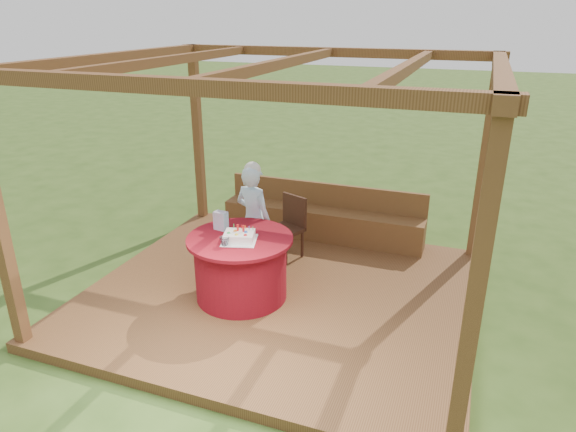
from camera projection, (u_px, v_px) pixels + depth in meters
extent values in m
plane|color=#304D19|center=(281.00, 299.00, 6.30)|extent=(60.00, 60.00, 0.00)
cube|color=brown|center=(281.00, 294.00, 6.28)|extent=(4.50, 4.00, 0.12)
cube|color=brown|center=(474.00, 307.00, 3.45)|extent=(0.12, 0.12, 2.60)
cube|color=brown|center=(198.00, 139.00, 8.11)|extent=(0.12, 0.12, 2.60)
cube|color=brown|center=(483.00, 164.00, 6.73)|extent=(0.12, 0.12, 2.60)
cube|color=brown|center=(183.00, 86.00, 3.64)|extent=(4.50, 0.14, 0.12)
cube|color=brown|center=(330.00, 52.00, 6.92)|extent=(4.50, 0.14, 0.12)
cube|color=brown|center=(110.00, 58.00, 5.98)|extent=(0.14, 4.00, 0.12)
cube|color=brown|center=(501.00, 71.00, 4.59)|extent=(0.14, 4.00, 0.12)
cube|color=brown|center=(171.00, 60.00, 5.71)|extent=(0.10, 3.70, 0.10)
cube|color=brown|center=(280.00, 64.00, 5.28)|extent=(0.10, 3.70, 0.10)
cube|color=brown|center=(407.00, 68.00, 4.86)|extent=(0.10, 3.70, 0.10)
cube|color=brown|center=(322.00, 223.00, 7.66)|extent=(3.00, 0.42, 0.45)
cube|color=brown|center=(326.00, 194.00, 7.67)|extent=(3.00, 0.06, 0.35)
cylinder|color=maroon|center=(241.00, 269.00, 6.00)|extent=(1.07, 1.07, 0.73)
cylinder|color=maroon|center=(240.00, 239.00, 5.85)|extent=(1.22, 1.22, 0.04)
cube|color=#391E12|center=(285.00, 230.00, 6.96)|extent=(0.53, 0.53, 0.05)
cylinder|color=#391E12|center=(269.00, 244.00, 7.03)|extent=(0.04, 0.04, 0.41)
cylinder|color=#391E12|center=(286.00, 251.00, 6.82)|extent=(0.04, 0.04, 0.41)
cylinder|color=#391E12|center=(285.00, 237.00, 7.25)|extent=(0.04, 0.04, 0.41)
cylinder|color=#391E12|center=(302.00, 243.00, 7.05)|extent=(0.04, 0.04, 0.41)
cube|color=#391E12|center=(295.00, 211.00, 7.01)|extent=(0.39, 0.19, 0.45)
imported|color=#A6D9F7|center=(254.00, 219.00, 6.50)|extent=(0.59, 0.46, 1.42)
sphere|color=white|center=(252.00, 170.00, 6.26)|extent=(0.21, 0.21, 0.21)
cube|color=white|center=(239.00, 240.00, 5.76)|extent=(0.47, 0.47, 0.01)
cube|color=white|center=(239.00, 236.00, 5.74)|extent=(0.39, 0.34, 0.09)
cylinder|color=red|center=(238.00, 228.00, 5.76)|extent=(0.03, 0.03, 0.08)
cylinder|color=red|center=(243.00, 228.00, 5.73)|extent=(0.03, 0.03, 0.08)
sphere|color=green|center=(229.00, 232.00, 5.70)|extent=(0.04, 0.04, 0.04)
sphere|color=yellow|center=(236.00, 234.00, 5.66)|extent=(0.04, 0.04, 0.04)
sphere|color=red|center=(245.00, 234.00, 5.64)|extent=(0.04, 0.04, 0.04)
sphere|color=orange|center=(235.00, 230.00, 5.76)|extent=(0.04, 0.04, 0.04)
sphere|color=blue|center=(246.00, 231.00, 5.72)|extent=(0.04, 0.04, 0.04)
cube|color=#CF86B8|center=(221.00, 221.00, 6.02)|extent=(0.17, 0.12, 0.22)
imported|color=silver|center=(224.00, 241.00, 5.62)|extent=(0.14, 0.14, 0.10)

